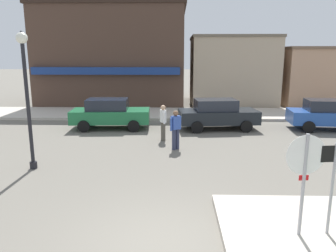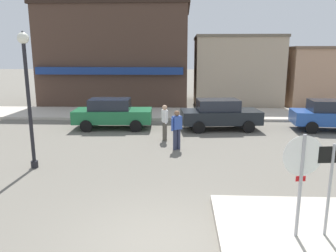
# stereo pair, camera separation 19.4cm
# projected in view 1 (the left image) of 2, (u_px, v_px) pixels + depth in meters

# --- Properties ---
(ground_plane) EXTENTS (160.00, 160.00, 0.00)m
(ground_plane) POSITION_uv_depth(u_px,v_px,m) (163.00, 245.00, 6.69)
(ground_plane) COLOR #6B665B
(kerb_far) EXTENTS (80.00, 4.00, 0.15)m
(kerb_far) POSITION_uv_depth(u_px,v_px,m) (172.00, 114.00, 21.04)
(kerb_far) COLOR beige
(kerb_far) RESTS_ON ground
(stop_sign) EXTENTS (0.82, 0.11, 2.30)m
(stop_sign) POSITION_uv_depth(u_px,v_px,m) (304.00, 172.00, 6.51)
(stop_sign) COLOR #9E9EA3
(stop_sign) RESTS_ON ground
(one_way_sign) EXTENTS (0.60, 0.08, 2.10)m
(one_way_sign) POSITION_uv_depth(u_px,v_px,m) (333.00, 180.00, 6.60)
(one_way_sign) COLOR #9E9EA3
(one_way_sign) RESTS_ON ground
(lamp_post) EXTENTS (0.36, 0.36, 4.54)m
(lamp_post) POSITION_uv_depth(u_px,v_px,m) (26.00, 81.00, 10.53)
(lamp_post) COLOR black
(lamp_post) RESTS_ON ground
(parked_car_nearest) EXTENTS (4.09, 2.05, 1.56)m
(parked_car_nearest) POSITION_uv_depth(u_px,v_px,m) (110.00, 113.00, 17.02)
(parked_car_nearest) COLOR #1E6B3D
(parked_car_nearest) RESTS_ON ground
(parked_car_second) EXTENTS (4.16, 2.20, 1.56)m
(parked_car_second) POSITION_uv_depth(u_px,v_px,m) (217.00, 114.00, 16.87)
(parked_car_second) COLOR black
(parked_car_second) RESTS_ON ground
(parked_car_third) EXTENTS (4.14, 2.15, 1.56)m
(parked_car_third) POSITION_uv_depth(u_px,v_px,m) (329.00, 114.00, 16.70)
(parked_car_third) COLOR #234C9E
(parked_car_third) RESTS_ON ground
(pedestrian_crossing_near) EXTENTS (0.31, 0.55, 1.61)m
(pedestrian_crossing_near) POSITION_uv_depth(u_px,v_px,m) (163.00, 122.00, 14.63)
(pedestrian_crossing_near) COLOR #4C473D
(pedestrian_crossing_near) RESTS_ON ground
(pedestrian_crossing_far) EXTENTS (0.48, 0.42, 1.61)m
(pedestrian_crossing_far) POSITION_uv_depth(u_px,v_px,m) (176.00, 129.00, 13.22)
(pedestrian_crossing_far) COLOR #2D334C
(pedestrian_crossing_far) RESTS_ON ground
(building_corner_shop) EXTENTS (11.06, 7.59, 7.38)m
(building_corner_shop) POSITION_uv_depth(u_px,v_px,m) (115.00, 56.00, 25.81)
(building_corner_shop) COLOR #473328
(building_corner_shop) RESTS_ON ground
(building_storefront_left_near) EXTENTS (6.31, 6.08, 5.15)m
(building_storefront_left_near) POSITION_uv_depth(u_px,v_px,m) (231.00, 70.00, 25.58)
(building_storefront_left_near) COLOR tan
(building_storefront_left_near) RESTS_ON ground
(building_storefront_left_mid) EXTENTS (7.02, 7.62, 4.35)m
(building_storefront_left_mid) POSITION_uv_depth(u_px,v_px,m) (318.00, 75.00, 26.30)
(building_storefront_left_mid) COLOR tan
(building_storefront_left_mid) RESTS_ON ground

